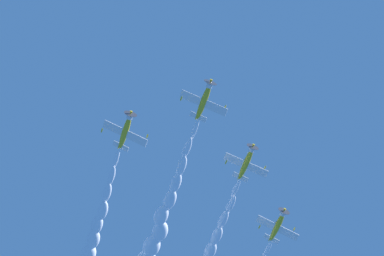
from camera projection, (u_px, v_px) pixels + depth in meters
name	position (u px, v px, depth m)	size (l,w,h in m)	color
airplane_lead	(204.00, 100.00, 98.38)	(8.18, 8.24, 3.81)	gold
airplane_left_wingman	(246.00, 162.00, 106.53)	(8.18, 8.24, 3.84)	gold
airplane_right_wingman	(125.00, 131.00, 100.94)	(8.24, 8.21, 3.93)	gold
airplane_slot_tail	(278.00, 225.00, 111.45)	(8.16, 8.22, 4.25)	gold
smoke_trail_lead	(159.00, 227.00, 108.94)	(31.41, 25.81, 6.07)	white
smoke_trail_right_wingman	(89.00, 253.00, 111.68)	(31.57, 26.55, 5.84)	white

